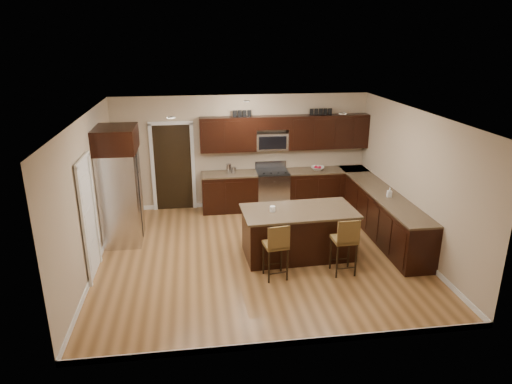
{
  "coord_description": "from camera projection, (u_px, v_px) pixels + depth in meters",
  "views": [
    {
      "loc": [
        -1.14,
        -7.79,
        4.01
      ],
      "look_at": [
        0.0,
        0.4,
        1.14
      ],
      "focal_mm": 32.0,
      "sensor_mm": 36.0,
      "label": 1
    }
  ],
  "objects": [
    {
      "name": "soap_bottle",
      "position": [
        389.0,
        192.0,
        9.12
      ],
      "size": [
        0.1,
        0.1,
        0.19
      ],
      "primitive_type": "imported",
      "rotation": [
        0.0,
        0.0,
        -0.12
      ],
      "color": "#B2B2B2",
      "rests_on": "base_cabinets"
    },
    {
      "name": "letter_decor",
      "position": [
        281.0,
        113.0,
        10.54
      ],
      "size": [
        2.2,
        0.03,
        0.15
      ],
      "primitive_type": null,
      "color": "black",
      "rests_on": "upper_cabinets"
    },
    {
      "name": "upper_cabinets",
      "position": [
        287.0,
        132.0,
        10.71
      ],
      "size": [
        4.0,
        0.33,
        0.8
      ],
      "color": "black",
      "rests_on": "wall_back"
    },
    {
      "name": "pantry_door",
      "position": [
        88.0,
        220.0,
        7.75
      ],
      "size": [
        0.03,
        0.8,
        2.04
      ],
      "primitive_type": "cube",
      "color": "white",
      "rests_on": "floor"
    },
    {
      "name": "floor_mat",
      "position": [
        288.0,
        223.0,
        10.21
      ],
      "size": [
        1.15,
        0.98,
        0.01
      ],
      "primitive_type": "cube",
      "rotation": [
        0.0,
        0.0,
        0.4
      ],
      "color": "brown",
      "rests_on": "floor"
    },
    {
      "name": "microwave",
      "position": [
        272.0,
        141.0,
        10.75
      ],
      "size": [
        0.76,
        0.31,
        0.4
      ],
      "primitive_type": "cube",
      "color": "silver",
      "rests_on": "upper_cabinets"
    },
    {
      "name": "doorway",
      "position": [
        173.0,
        168.0,
        10.76
      ],
      "size": [
        0.85,
        0.03,
        2.06
      ],
      "primitive_type": "cube",
      "color": "black",
      "rests_on": "floor"
    },
    {
      "name": "stool_left",
      "position": [
        277.0,
        245.0,
        7.7
      ],
      "size": [
        0.43,
        0.43,
        1.02
      ],
      "rotation": [
        0.0,
        0.0,
        0.13
      ],
      "color": "brown",
      "rests_on": "floor"
    },
    {
      "name": "ceiling",
      "position": [
        259.0,
        114.0,
        7.87
      ],
      "size": [
        6.0,
        6.0,
        0.0
      ],
      "primitive_type": "plane",
      "rotation": [
        3.14,
        0.0,
        0.0
      ],
      "color": "silver",
      "rests_on": "wall_back"
    },
    {
      "name": "island",
      "position": [
        298.0,
        234.0,
        8.63
      ],
      "size": [
        2.15,
        1.19,
        0.92
      ],
      "rotation": [
        0.0,
        0.0,
        0.04
      ],
      "color": "black",
      "rests_on": "floor"
    },
    {
      "name": "wall_left",
      "position": [
        88.0,
        196.0,
        7.92
      ],
      "size": [
        0.0,
        5.5,
        5.5
      ],
      "primitive_type": "plane",
      "rotation": [
        1.57,
        0.0,
        1.57
      ],
      "color": "tan",
      "rests_on": "floor"
    },
    {
      "name": "range",
      "position": [
        272.0,
        189.0,
        10.98
      ],
      "size": [
        0.76,
        0.64,
        1.11
      ],
      "color": "silver",
      "rests_on": "floor"
    },
    {
      "name": "base_cabinets",
      "position": [
        333.0,
        202.0,
        10.2
      ],
      "size": [
        4.02,
        3.96,
        0.92
      ],
      "color": "black",
      "rests_on": "floor"
    },
    {
      "name": "canister_short",
      "position": [
        234.0,
        170.0,
        10.69
      ],
      "size": [
        0.11,
        0.11,
        0.15
      ],
      "primitive_type": "cylinder",
      "color": "silver",
      "rests_on": "base_cabinets"
    },
    {
      "name": "canister_tall",
      "position": [
        229.0,
        169.0,
        10.66
      ],
      "size": [
        0.12,
        0.12,
        0.23
      ],
      "primitive_type": "cylinder",
      "color": "silver",
      "rests_on": "base_cabinets"
    },
    {
      "name": "fruit_bowl",
      "position": [
        318.0,
        168.0,
        10.96
      ],
      "size": [
        0.39,
        0.39,
        0.08
      ],
      "primitive_type": "imported",
      "rotation": [
        0.0,
        0.0,
        -0.29
      ],
      "color": "silver",
      "rests_on": "base_cabinets"
    },
    {
      "name": "floor",
      "position": [
        259.0,
        255.0,
        8.75
      ],
      "size": [
        6.0,
        6.0,
        0.0
      ],
      "primitive_type": "plane",
      "color": "#9E6E3E",
      "rests_on": "ground"
    },
    {
      "name": "refrigerator",
      "position": [
        120.0,
        185.0,
        8.98
      ],
      "size": [
        0.79,
        1.0,
        2.35
      ],
      "color": "silver",
      "rests_on": "floor"
    },
    {
      "name": "island_jar",
      "position": [
        273.0,
        209.0,
        8.38
      ],
      "size": [
        0.1,
        0.1,
        0.1
      ],
      "primitive_type": "cylinder",
      "color": "white",
      "rests_on": "island"
    },
    {
      "name": "wall_right",
      "position": [
        414.0,
        181.0,
        8.7
      ],
      "size": [
        0.0,
        5.5,
        5.5
      ],
      "primitive_type": "plane",
      "rotation": [
        1.57,
        0.0,
        -1.57
      ],
      "color": "tan",
      "rests_on": "floor"
    },
    {
      "name": "stool_right",
      "position": [
        346.0,
        240.0,
        7.84
      ],
      "size": [
        0.41,
        0.41,
        1.06
      ],
      "rotation": [
        0.0,
        0.0,
        0.04
      ],
      "color": "brown",
      "rests_on": "floor"
    },
    {
      "name": "wall_back",
      "position": [
        242.0,
        152.0,
        10.88
      ],
      "size": [
        6.0,
        0.0,
        6.0
      ],
      "primitive_type": "plane",
      "rotation": [
        1.57,
        0.0,
        0.0
      ],
      "color": "tan",
      "rests_on": "floor"
    }
  ]
}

